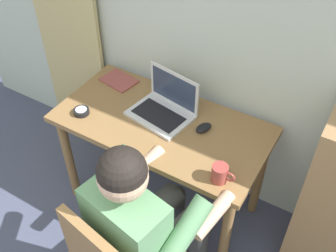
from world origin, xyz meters
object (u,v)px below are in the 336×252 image
at_px(desk, 162,136).
at_px(person_seated, 147,218).
at_px(laptop, 165,106).
at_px(coffee_mug, 220,174).
at_px(computer_mouse, 204,128).
at_px(desk_clock, 81,111).
at_px(notebook_pad, 119,80).

relative_size(desk, person_seated, 1.00).
height_order(laptop, coffee_mug, laptop).
height_order(person_seated, computer_mouse, person_seated).
relative_size(desk, computer_mouse, 12.02).
relative_size(laptop, coffee_mug, 3.15).
relative_size(desk, laptop, 3.18).
distance_m(desk_clock, coffee_mug, 0.89).
xyz_separation_m(desk, desk_clock, (-0.43, -0.17, 0.12)).
bearing_deg(computer_mouse, person_seated, -67.11).
bearing_deg(person_seated, desk_clock, 151.20).
height_order(laptop, desk_clock, laptop).
bearing_deg(desk, notebook_pad, 156.37).
xyz_separation_m(person_seated, computer_mouse, (-0.03, 0.61, 0.06)).
relative_size(desk, notebook_pad, 5.72).
relative_size(person_seated, laptop, 3.19).
bearing_deg(coffee_mug, desk, 155.20).
bearing_deg(notebook_pad, person_seated, -37.29).
bearing_deg(person_seated, desk, 114.95).
xyz_separation_m(person_seated, desk_clock, (-0.69, 0.38, 0.06)).
bearing_deg(coffee_mug, desk_clock, 177.40).
distance_m(desk, person_seated, 0.61).
height_order(desk, person_seated, person_seated).
height_order(laptop, notebook_pad, laptop).
relative_size(notebook_pad, coffee_mug, 1.75).
distance_m(computer_mouse, notebook_pad, 0.67).
distance_m(person_seated, notebook_pad, 1.00).
bearing_deg(laptop, desk_clock, -148.81).
bearing_deg(desk, coffee_mug, -24.80).
bearing_deg(desk_clock, coffee_mug, -2.60).
relative_size(desk, desk_clock, 13.35).
bearing_deg(computer_mouse, notebook_pad, -170.24).
distance_m(laptop, computer_mouse, 0.26).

